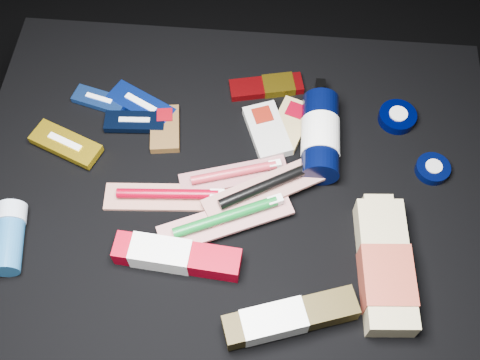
# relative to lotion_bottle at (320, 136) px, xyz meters

# --- Properties ---
(ground) EXTENTS (3.00, 3.00, 0.00)m
(ground) POSITION_rel_lotion_bottle_xyz_m (-0.16, -0.11, -0.44)
(ground) COLOR black
(ground) RESTS_ON ground
(cloth_table) EXTENTS (0.98, 0.78, 0.40)m
(cloth_table) POSITION_rel_lotion_bottle_xyz_m (-0.16, -0.11, -0.24)
(cloth_table) COLOR black
(cloth_table) RESTS_ON ground
(luna_bar_0) EXTENTS (0.15, 0.11, 0.02)m
(luna_bar_0) POSITION_rel_lotion_bottle_xyz_m (-0.35, 0.06, -0.03)
(luna_bar_0) COLOR #0D2997
(luna_bar_0) RESTS_ON cloth_table
(luna_bar_1) EXTENTS (0.11, 0.07, 0.01)m
(luna_bar_1) POSITION_rel_lotion_bottle_xyz_m (-0.44, 0.07, -0.03)
(luna_bar_1) COLOR #1B4193
(luna_bar_1) RESTS_ON cloth_table
(luna_bar_2) EXTENTS (0.12, 0.05, 0.02)m
(luna_bar_2) POSITION_rel_lotion_bottle_xyz_m (-0.36, 0.02, -0.02)
(luna_bar_2) COLOR black
(luna_bar_2) RESTS_ON cloth_table
(luna_bar_3) EXTENTS (0.15, 0.10, 0.02)m
(luna_bar_3) POSITION_rel_lotion_bottle_xyz_m (-0.48, -0.05, -0.02)
(luna_bar_3) COLOR gold
(luna_bar_3) RESTS_ON cloth_table
(clif_bar_0) EXTENTS (0.07, 0.11, 0.02)m
(clif_bar_0) POSITION_rel_lotion_bottle_xyz_m (-0.30, 0.01, -0.03)
(clif_bar_0) COLOR #55381A
(clif_bar_0) RESTS_ON cloth_table
(clif_bar_1) EXTENTS (0.10, 0.14, 0.02)m
(clif_bar_1) POSITION_rel_lotion_bottle_xyz_m (-0.10, 0.02, -0.03)
(clif_bar_1) COLOR beige
(clif_bar_1) RESTS_ON cloth_table
(clif_bar_2) EXTENTS (0.09, 0.13, 0.02)m
(clif_bar_2) POSITION_rel_lotion_bottle_xyz_m (-0.06, 0.04, -0.03)
(clif_bar_2) COLOR tan
(clif_bar_2) RESTS_ON cloth_table
(power_bar) EXTENTS (0.15, 0.08, 0.02)m
(power_bar) POSITION_rel_lotion_bottle_xyz_m (-0.10, 0.13, -0.03)
(power_bar) COLOR maroon
(power_bar) RESTS_ON cloth_table
(lotion_bottle) EXTENTS (0.07, 0.22, 0.07)m
(lotion_bottle) POSITION_rel_lotion_bottle_xyz_m (0.00, 0.00, 0.00)
(lotion_bottle) COLOR black
(lotion_bottle) RESTS_ON cloth_table
(cream_tin_upper) EXTENTS (0.07, 0.07, 0.02)m
(cream_tin_upper) POSITION_rel_lotion_bottle_xyz_m (0.15, 0.07, -0.03)
(cream_tin_upper) COLOR black
(cream_tin_upper) RESTS_ON cloth_table
(cream_tin_lower) EXTENTS (0.06, 0.06, 0.02)m
(cream_tin_lower) POSITION_rel_lotion_bottle_xyz_m (0.21, -0.04, -0.03)
(cream_tin_lower) COLOR black
(cream_tin_lower) RESTS_ON cloth_table
(bodywash_bottle) EXTENTS (0.10, 0.25, 0.05)m
(bodywash_bottle) POSITION_rel_lotion_bottle_xyz_m (0.11, -0.25, -0.01)
(bodywash_bottle) COLOR tan
(bodywash_bottle) RESTS_ON cloth_table
(deodorant_stick) EXTENTS (0.07, 0.13, 0.05)m
(deodorant_stick) POSITION_rel_lotion_bottle_xyz_m (-0.53, -0.25, -0.01)
(deodorant_stick) COLOR #1D5385
(deodorant_stick) RESTS_ON cloth_table
(toothbrush_pack_0) EXTENTS (0.24, 0.07, 0.03)m
(toothbrush_pack_0) POSITION_rel_lotion_bottle_xyz_m (-0.27, -0.14, -0.03)
(toothbrush_pack_0) COLOR #B6B0AA
(toothbrush_pack_0) RESTS_ON cloth_table
(toothbrush_pack_1) EXTENTS (0.21, 0.10, 0.02)m
(toothbrush_pack_1) POSITION_rel_lotion_bottle_xyz_m (-0.15, -0.08, -0.02)
(toothbrush_pack_1) COLOR #A59E99
(toothbrush_pack_1) RESTS_ON cloth_table
(toothbrush_pack_2) EXTENTS (0.24, 0.15, 0.03)m
(toothbrush_pack_2) POSITION_rel_lotion_bottle_xyz_m (-0.16, -0.18, -0.01)
(toothbrush_pack_2) COLOR beige
(toothbrush_pack_2) RESTS_ON cloth_table
(toothbrush_pack_3) EXTENTS (0.24, 0.17, 0.03)m
(toothbrush_pack_3) POSITION_rel_lotion_bottle_xyz_m (-0.09, -0.11, -0.00)
(toothbrush_pack_3) COLOR #B6ADA9
(toothbrush_pack_3) RESTS_ON cloth_table
(toothpaste_carton_red) EXTENTS (0.22, 0.06, 0.04)m
(toothpaste_carton_red) POSITION_rel_lotion_bottle_xyz_m (-0.25, -0.26, -0.02)
(toothpaste_carton_red) COLOR #920012
(toothpaste_carton_red) RESTS_ON cloth_table
(toothpaste_carton_green) EXTENTS (0.22, 0.12, 0.04)m
(toothpaste_carton_green) POSITION_rel_lotion_bottle_xyz_m (-0.05, -0.35, -0.01)
(toothpaste_carton_green) COLOR #352B0F
(toothpaste_carton_green) RESTS_ON cloth_table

